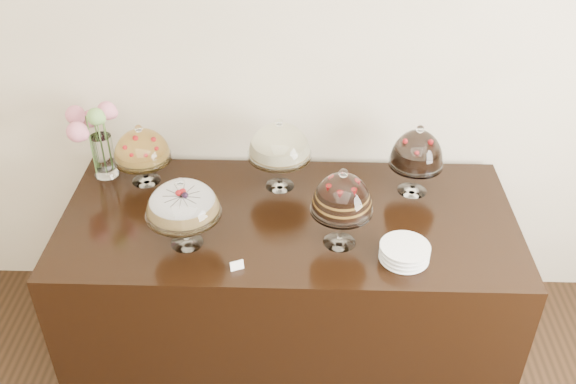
{
  "coord_description": "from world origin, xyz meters",
  "views": [
    {
      "loc": [
        -0.04,
        -0.02,
        2.79
      ],
      "look_at": [
        -0.11,
        2.4,
        1.08
      ],
      "focal_mm": 40.0,
      "sensor_mm": 36.0,
      "label": 1
    }
  ],
  "objects_px": {
    "cake_stand_sugar_sponge": "(182,202)",
    "cake_stand_choco_layer": "(342,197)",
    "cake_stand_cheesecake": "(279,144)",
    "cake_stand_dark_choco": "(417,152)",
    "plate_stack": "(404,252)",
    "flower_vase": "(95,132)",
    "cake_stand_fruit_tart": "(141,148)",
    "display_counter": "(288,284)"
  },
  "relations": [
    {
      "from": "cake_stand_sugar_sponge",
      "to": "display_counter",
      "type": "bearing_deg",
      "value": 25.07
    },
    {
      "from": "cake_stand_fruit_tart",
      "to": "cake_stand_sugar_sponge",
      "type": "bearing_deg",
      "value": -59.56
    },
    {
      "from": "cake_stand_dark_choco",
      "to": "plate_stack",
      "type": "distance_m",
      "value": 0.58
    },
    {
      "from": "cake_stand_choco_layer",
      "to": "cake_stand_dark_choco",
      "type": "bearing_deg",
      "value": 47.76
    },
    {
      "from": "cake_stand_dark_choco",
      "to": "flower_vase",
      "type": "distance_m",
      "value": 1.62
    },
    {
      "from": "display_counter",
      "to": "cake_stand_dark_choco",
      "type": "relative_size",
      "value": 5.79
    },
    {
      "from": "plate_stack",
      "to": "cake_stand_cheesecake",
      "type": "bearing_deg",
      "value": 135.9
    },
    {
      "from": "cake_stand_fruit_tart",
      "to": "flower_vase",
      "type": "height_order",
      "value": "flower_vase"
    },
    {
      "from": "plate_stack",
      "to": "cake_stand_fruit_tart",
      "type": "bearing_deg",
      "value": 155.41
    },
    {
      "from": "cake_stand_fruit_tart",
      "to": "plate_stack",
      "type": "distance_m",
      "value": 1.41
    },
    {
      "from": "cake_stand_fruit_tart",
      "to": "cake_stand_choco_layer",
      "type": "bearing_deg",
      "value": -25.61
    },
    {
      "from": "plate_stack",
      "to": "cake_stand_choco_layer",
      "type": "bearing_deg",
      "value": 159.16
    },
    {
      "from": "display_counter",
      "to": "cake_stand_fruit_tart",
      "type": "height_order",
      "value": "cake_stand_fruit_tart"
    },
    {
      "from": "display_counter",
      "to": "flower_vase",
      "type": "height_order",
      "value": "flower_vase"
    },
    {
      "from": "cake_stand_dark_choco",
      "to": "cake_stand_cheesecake",
      "type": "bearing_deg",
      "value": 177.96
    },
    {
      "from": "cake_stand_choco_layer",
      "to": "display_counter",
      "type": "bearing_deg",
      "value": 142.06
    },
    {
      "from": "cake_stand_fruit_tart",
      "to": "cake_stand_cheesecake",
      "type": "bearing_deg",
      "value": -2.22
    },
    {
      "from": "cake_stand_cheesecake",
      "to": "flower_vase",
      "type": "relative_size",
      "value": 0.9
    },
    {
      "from": "cake_stand_dark_choco",
      "to": "flower_vase",
      "type": "xyz_separation_m",
      "value": [
        -1.62,
        0.09,
        0.03
      ]
    },
    {
      "from": "cake_stand_fruit_tart",
      "to": "flower_vase",
      "type": "distance_m",
      "value": 0.25
    },
    {
      "from": "cake_stand_sugar_sponge",
      "to": "cake_stand_fruit_tart",
      "type": "distance_m",
      "value": 0.58
    },
    {
      "from": "cake_stand_choco_layer",
      "to": "cake_stand_cheesecake",
      "type": "relative_size",
      "value": 1.02
    },
    {
      "from": "cake_stand_sugar_sponge",
      "to": "cake_stand_cheesecake",
      "type": "distance_m",
      "value": 0.63
    },
    {
      "from": "cake_stand_fruit_tart",
      "to": "flower_vase",
      "type": "relative_size",
      "value": 0.76
    },
    {
      "from": "flower_vase",
      "to": "cake_stand_dark_choco",
      "type": "bearing_deg",
      "value": -3.33
    },
    {
      "from": "cake_stand_choco_layer",
      "to": "plate_stack",
      "type": "relative_size",
      "value": 1.86
    },
    {
      "from": "cake_stand_sugar_sponge",
      "to": "cake_stand_choco_layer",
      "type": "bearing_deg",
      "value": 2.19
    },
    {
      "from": "display_counter",
      "to": "cake_stand_sugar_sponge",
      "type": "relative_size",
      "value": 6.15
    },
    {
      "from": "cake_stand_sugar_sponge",
      "to": "cake_stand_dark_choco",
      "type": "xyz_separation_m",
      "value": [
        1.08,
        0.45,
        0.0
      ]
    },
    {
      "from": "cake_stand_sugar_sponge",
      "to": "cake_stand_choco_layer",
      "type": "distance_m",
      "value": 0.7
    },
    {
      "from": "cake_stand_sugar_sponge",
      "to": "cake_stand_choco_layer",
      "type": "relative_size",
      "value": 0.89
    },
    {
      "from": "cake_stand_cheesecake",
      "to": "cake_stand_dark_choco",
      "type": "xyz_separation_m",
      "value": [
        0.68,
        -0.02,
        -0.02
      ]
    },
    {
      "from": "cake_stand_choco_layer",
      "to": "cake_stand_cheesecake",
      "type": "bearing_deg",
      "value": 123.08
    },
    {
      "from": "cake_stand_fruit_tart",
      "to": "plate_stack",
      "type": "height_order",
      "value": "cake_stand_fruit_tart"
    },
    {
      "from": "flower_vase",
      "to": "cake_stand_choco_layer",
      "type": "bearing_deg",
      "value": -22.88
    },
    {
      "from": "display_counter",
      "to": "cake_stand_dark_choco",
      "type": "xyz_separation_m",
      "value": [
        0.63,
        0.24,
        0.68
      ]
    },
    {
      "from": "cake_stand_choco_layer",
      "to": "cake_stand_cheesecake",
      "type": "xyz_separation_m",
      "value": [
        -0.29,
        0.45,
        -0.01
      ]
    },
    {
      "from": "cake_stand_cheesecake",
      "to": "cake_stand_fruit_tart",
      "type": "distance_m",
      "value": 0.7
    },
    {
      "from": "cake_stand_fruit_tart",
      "to": "flower_vase",
      "type": "xyz_separation_m",
      "value": [
        -0.24,
        0.04,
        0.06
      ]
    },
    {
      "from": "cake_stand_cheesecake",
      "to": "flower_vase",
      "type": "xyz_separation_m",
      "value": [
        -0.94,
        0.07,
        0.01
      ]
    },
    {
      "from": "cake_stand_dark_choco",
      "to": "cake_stand_fruit_tart",
      "type": "bearing_deg",
      "value": 177.87
    },
    {
      "from": "flower_vase",
      "to": "cake_stand_fruit_tart",
      "type": "bearing_deg",
      "value": -10.22
    }
  ]
}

